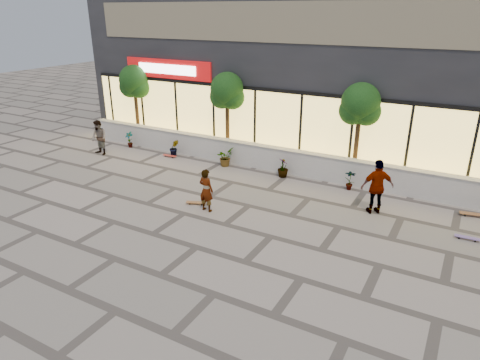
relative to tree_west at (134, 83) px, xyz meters
The scene contains 18 objects.
ground 12.21m from the tree_west, 40.55° to the right, with size 80.00×80.00×0.00m, color gray.
planter_wall 9.36m from the tree_west, ahead, with size 22.00×0.42×1.04m.
retail_building 10.27m from the tree_west, 28.00° to the left, with size 24.00×9.17×8.50m.
shrub_a 2.91m from the tree_west, 68.20° to the right, with size 0.43×0.29×0.81m, color #113511.
shrub_b 4.37m from the tree_west, 20.75° to the right, with size 0.45×0.36×0.81m, color #113511.
shrub_c 6.74m from the tree_west, 11.58° to the right, with size 0.73×0.63×0.81m, color #113511.
shrub_d 9.35m from the tree_west, ahead, with size 0.45×0.45×0.81m, color #113511.
shrub_e 12.05m from the tree_west, ahead, with size 0.43×0.29×0.81m, color #113511.
tree_west is the anchor object (origin of this frame).
tree_midwest 5.50m from the tree_west, ahead, with size 1.60×1.50×3.92m.
tree_mideast 11.50m from the tree_west, ahead, with size 1.60×1.50×3.92m.
skater_center 9.87m from the tree_west, 34.72° to the right, with size 0.55×0.36×1.52m, color white.
skater_left 3.53m from the tree_west, 88.61° to the right, with size 0.80×0.63×1.66m, color #8D7D5B.
skater_right_near 13.47m from the tree_west, 12.23° to the right, with size 1.12×0.47×1.91m, color white.
skateboard_center 9.45m from the tree_west, 35.73° to the right, with size 0.73×0.44×0.09m.
skateboard_left 4.58m from the tree_west, 25.13° to the right, with size 0.70×0.20×0.08m.
skateboard_right_near 16.33m from the tree_west, ahead, with size 0.89×0.38×0.10m.
skateboard_right_far 16.51m from the tree_west, 11.85° to the right, with size 0.72×0.21×0.09m.
Camera 1 is at (6.43, -8.89, 6.47)m, focal length 32.00 mm.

